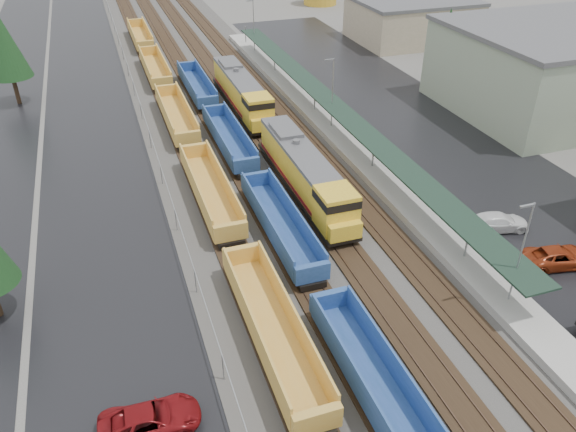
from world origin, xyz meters
The scene contains 15 objects.
ballast_strip centered at (0.00, 60.00, 0.04)m, with size 20.00×160.00×0.08m, color #302D2B.
trackbed centered at (0.00, 60.00, 0.16)m, with size 14.60×160.00×0.22m.
west_parking_lot centered at (-15.00, 60.00, 0.01)m, with size 10.00×160.00×0.02m, color black.
east_commuter_lot centered at (19.00, 50.00, 0.01)m, with size 16.00×100.00×0.02m, color black.
station_platform centered at (9.50, 50.01, 0.73)m, with size 3.00×80.00×8.00m.
chainlink_fence centered at (-9.50, 58.44, 1.61)m, with size 0.08×160.04×2.02m.
tree_west_far centered at (-23.00, 70.00, 7.12)m, with size 4.84×4.84×11.00m.
tree_east centered at (28.00, 58.00, 6.47)m, with size 4.40×4.40×10.00m.
locomotive_lead centered at (2.00, 37.75, 2.26)m, with size 2.81×18.54×4.20m.
locomotive_trail centered at (2.00, 58.75, 2.26)m, with size 2.81×18.54×4.20m.
well_string_yellow centered at (-6.00, 39.49, 1.17)m, with size 2.65×120.67×2.35m.
well_string_blue centered at (-2.00, 24.30, 1.13)m, with size 2.52×97.96×2.23m.
parked_car_west_c centered at (-13.78, 18.06, 0.72)m, with size 5.17×2.38×1.44m, color maroon.
parked_car_east_b centered at (15.79, 22.67, 0.71)m, with size 5.08×2.34×1.41m, color maroon.
parked_car_east_c centered at (14.65, 27.98, 0.70)m, with size 4.81×1.96×1.40m, color white.
Camera 1 is at (-13.14, -1.81, 24.80)m, focal length 35.00 mm.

